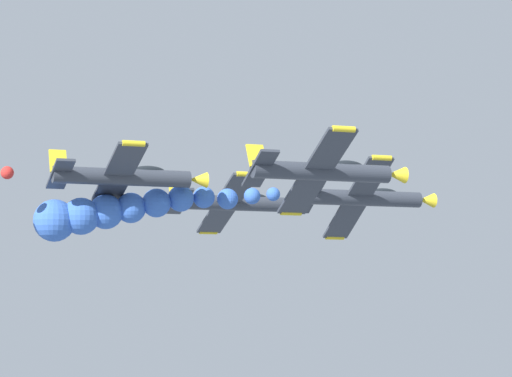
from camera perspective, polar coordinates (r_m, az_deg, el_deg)
airplane_lead at (r=84.42m, az=5.17°, el=-0.45°), size 8.25×10.35×5.46m
smoke_trail_lead at (r=78.81m, az=-6.78°, el=-1.08°), size 3.10×16.70×3.95m
airplane_left_inner at (r=88.22m, az=-1.08°, el=-0.69°), size 8.93×10.35×4.09m
airplane_right_inner at (r=73.30m, az=3.27°, el=0.82°), size 8.62×10.35×4.79m
airplane_left_outer at (r=77.38m, az=-6.26°, el=0.56°), size 9.00×10.35×3.90m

